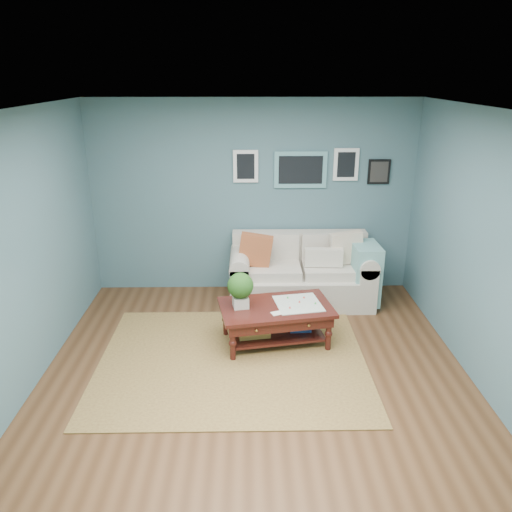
{
  "coord_description": "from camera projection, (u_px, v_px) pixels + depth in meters",
  "views": [
    {
      "loc": [
        -0.07,
        -4.31,
        3.02
      ],
      "look_at": [
        0.02,
        1.0,
        1.04
      ],
      "focal_mm": 35.0,
      "sensor_mm": 36.0,
      "label": 1
    }
  ],
  "objects": [
    {
      "name": "room_shell",
      "position": [
        258.0,
        259.0,
        4.67
      ],
      "size": [
        5.0,
        5.02,
        2.7
      ],
      "color": "brown",
      "rests_on": "ground"
    },
    {
      "name": "area_rug",
      "position": [
        233.0,
        360.0,
        5.53
      ],
      "size": [
        2.93,
        2.35,
        0.01
      ],
      "primitive_type": "cube",
      "color": "brown",
      "rests_on": "ground"
    },
    {
      "name": "loveseat",
      "position": [
        307.0,
        272.0,
        6.86
      ],
      "size": [
        1.98,
        0.9,
        1.02
      ],
      "color": "beige",
      "rests_on": "ground"
    },
    {
      "name": "coffee_table",
      "position": [
        270.0,
        312.0,
        5.77
      ],
      "size": [
        1.38,
        0.95,
        0.89
      ],
      "rotation": [
        0.0,
        0.0,
        0.17
      ],
      "color": "#331710",
      "rests_on": "ground"
    }
  ]
}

